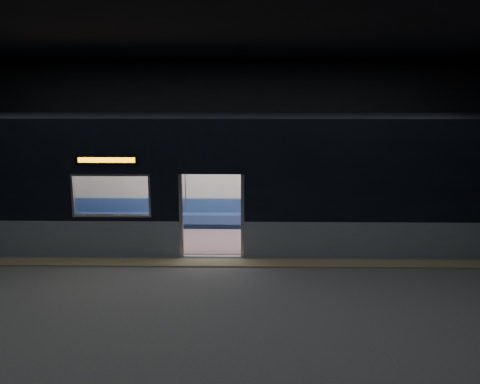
{
  "coord_description": "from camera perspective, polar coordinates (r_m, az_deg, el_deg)",
  "views": [
    {
      "loc": [
        0.88,
        -10.76,
        4.04
      ],
      "look_at": [
        0.66,
        2.3,
        1.36
      ],
      "focal_mm": 38.0,
      "sensor_mm": 36.0,
      "label": 1
    }
  ],
  "objects": [
    {
      "name": "tactile_strip",
      "position": [
        12.04,
        -3.3,
        -7.97
      ],
      "size": [
        22.8,
        0.5,
        0.03
      ],
      "primitive_type": "cube",
      "color": "#8C7F59",
      "rests_on": "station_floor"
    },
    {
      "name": "transit_map",
      "position": [
        15.4,
        16.49,
        1.62
      ],
      "size": [
        1.09,
        0.03,
        0.71
      ],
      "primitive_type": "cube",
      "color": "white",
      "rests_on": "metro_car"
    },
    {
      "name": "station_floor",
      "position": [
        11.53,
        -3.51,
        -8.97
      ],
      "size": [
        24.0,
        14.0,
        0.01
      ],
      "primitive_type": "cube",
      "color": "#47494C",
      "rests_on": "ground"
    },
    {
      "name": "station_envelope",
      "position": [
        10.8,
        -3.75,
        9.57
      ],
      "size": [
        24.0,
        14.0,
        5.0
      ],
      "color": "black",
      "rests_on": "station_floor"
    },
    {
      "name": "metro_car",
      "position": [
        13.51,
        -2.78,
        2.22
      ],
      "size": [
        18.0,
        3.04,
        3.35
      ],
      "color": "gray",
      "rests_on": "station_floor"
    },
    {
      "name": "handbag",
      "position": [
        14.51,
        2.85,
        -1.89
      ],
      "size": [
        0.28,
        0.25,
        0.13
      ],
      "primitive_type": "cube",
      "rotation": [
        0.0,
        0.0,
        0.12
      ],
      "color": "black",
      "rests_on": "passenger"
    },
    {
      "name": "passenger",
      "position": [
        14.69,
        2.88,
        -1.29
      ],
      "size": [
        0.4,
        0.66,
        1.31
      ],
      "rotation": [
        0.0,
        0.0,
        -0.16
      ],
      "color": "black",
      "rests_on": "metro_car"
    }
  ]
}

